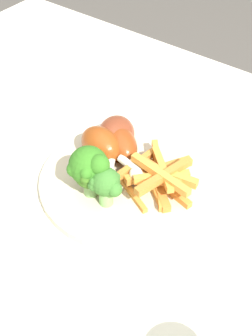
% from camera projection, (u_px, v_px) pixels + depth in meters
% --- Properties ---
extents(dining_table, '(1.14, 0.77, 0.73)m').
position_uv_depth(dining_table, '(122.00, 223.00, 0.77)').
color(dining_table, silver).
rests_on(dining_table, ground_plane).
extents(dinner_plate, '(0.26, 0.26, 0.01)m').
position_uv_depth(dinner_plate, '(126.00, 181.00, 0.68)').
color(dinner_plate, beige).
rests_on(dinner_plate, dining_table).
extents(broccoli_floret_front, '(0.05, 0.04, 0.06)m').
position_uv_depth(broccoli_floret_front, '(105.00, 183.00, 0.62)').
color(broccoli_floret_front, '#7BBC60').
rests_on(broccoli_floret_front, dinner_plate).
extents(broccoli_floret_middle, '(0.06, 0.05, 0.08)m').
position_uv_depth(broccoli_floret_middle, '(89.00, 166.00, 0.62)').
color(broccoli_floret_middle, '#7EAD5B').
rests_on(broccoli_floret_middle, dinner_plate).
extents(broccoli_floret_back, '(0.05, 0.05, 0.06)m').
position_uv_depth(broccoli_floret_back, '(91.00, 173.00, 0.63)').
color(broccoli_floret_back, '#79A55E').
rests_on(broccoli_floret_back, dinner_plate).
extents(carrot_fries_pile, '(0.12, 0.13, 0.04)m').
position_uv_depth(carrot_fries_pile, '(158.00, 176.00, 0.65)').
color(carrot_fries_pile, orange).
rests_on(carrot_fries_pile, dinner_plate).
extents(chicken_drumstick_near, '(0.10, 0.13, 0.05)m').
position_uv_depth(chicken_drumstick_near, '(115.00, 136.00, 0.71)').
color(chicken_drumstick_near, '#561F12').
rests_on(chicken_drumstick_near, dinner_plate).
extents(chicken_drumstick_far, '(0.13, 0.07, 0.05)m').
position_uv_depth(chicken_drumstick_far, '(103.00, 146.00, 0.69)').
color(chicken_drumstick_far, '#61230B').
rests_on(chicken_drumstick_far, dinner_plate).
extents(chicken_drumstick_extra, '(0.12, 0.09, 0.04)m').
position_uv_depth(chicken_drumstick_extra, '(122.00, 145.00, 0.70)').
color(chicken_drumstick_extra, '#5C200B').
rests_on(chicken_drumstick_extra, dinner_plate).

